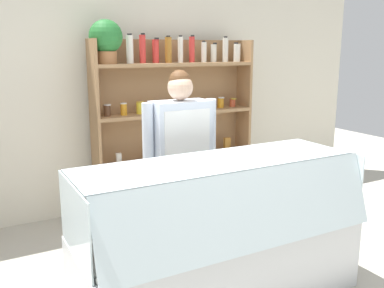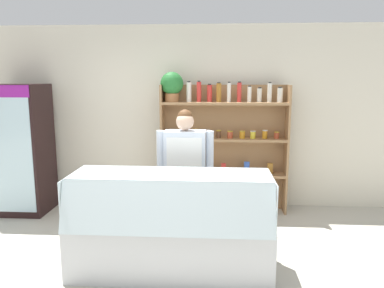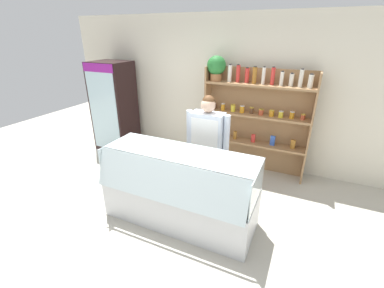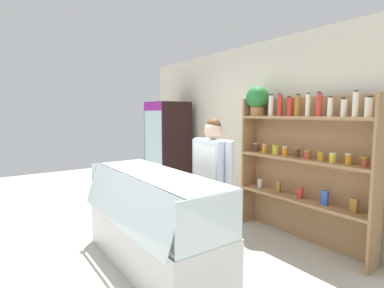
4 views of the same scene
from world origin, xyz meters
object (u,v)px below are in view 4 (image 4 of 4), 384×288
drinks_fridge (168,149)px  deli_display_case (153,237)px  shelving_unit (295,150)px  shop_clerk (212,173)px

drinks_fridge → deli_display_case: (2.36, -1.59, -0.61)m
shelving_unit → deli_display_case: bearing=-103.1°
shelving_unit → shop_clerk: (-0.34, -1.08, -0.24)m
drinks_fridge → shelving_unit: size_ratio=0.92×
shelving_unit → shop_clerk: size_ratio=1.28×
shop_clerk → drinks_fridge: bearing=161.1°
drinks_fridge → shop_clerk: bearing=-18.9°
drinks_fridge → deli_display_case: size_ratio=0.93×
shop_clerk → shelving_unit: bearing=72.5°
drinks_fridge → shop_clerk: 2.59m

